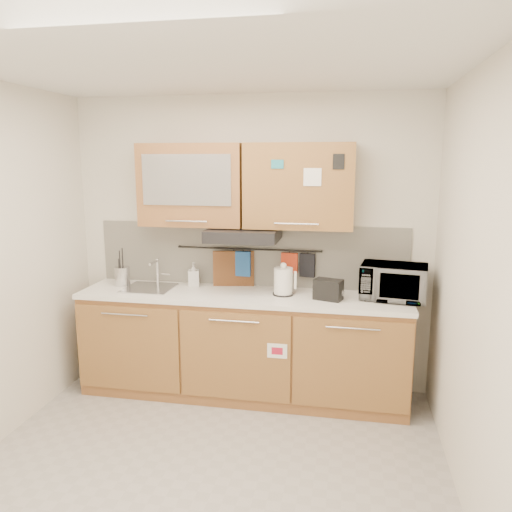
% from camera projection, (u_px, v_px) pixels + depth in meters
% --- Properties ---
extents(floor, '(3.20, 3.20, 0.00)m').
position_uv_depth(floor, '(205.00, 475.00, 3.29)').
color(floor, '#9E9993').
rests_on(floor, ground).
extents(ceiling, '(3.20, 3.20, 0.00)m').
position_uv_depth(ceiling, '(196.00, 59.00, 2.79)').
color(ceiling, white).
rests_on(ceiling, wall_back).
extents(wall_back, '(3.20, 0.00, 3.20)m').
position_uv_depth(wall_back, '(249.00, 244.00, 4.49)').
color(wall_back, silver).
rests_on(wall_back, ground).
extents(wall_right, '(0.00, 3.00, 3.00)m').
position_uv_depth(wall_right, '(480.00, 297.00, 2.75)').
color(wall_right, silver).
rests_on(wall_right, ground).
extents(base_cabinet, '(2.80, 0.64, 0.88)m').
position_uv_depth(base_cabinet, '(243.00, 350.00, 4.36)').
color(base_cabinet, '#A5683A').
rests_on(base_cabinet, floor).
extents(countertop, '(2.82, 0.62, 0.04)m').
position_uv_depth(countertop, '(242.00, 296.00, 4.26)').
color(countertop, white).
rests_on(countertop, base_cabinet).
extents(backsplash, '(2.80, 0.02, 0.56)m').
position_uv_depth(backsplash, '(249.00, 255.00, 4.49)').
color(backsplash, silver).
rests_on(backsplash, countertop).
extents(upper_cabinets, '(1.82, 0.37, 0.70)m').
position_uv_depth(upper_cabinets, '(245.00, 185.00, 4.21)').
color(upper_cabinets, '#A5683A').
rests_on(upper_cabinets, wall_back).
extents(range_hood, '(0.60, 0.46, 0.10)m').
position_uv_depth(range_hood, '(244.00, 235.00, 4.22)').
color(range_hood, black).
rests_on(range_hood, upper_cabinets).
extents(sink, '(0.42, 0.40, 0.26)m').
position_uv_depth(sink, '(150.00, 288.00, 4.43)').
color(sink, silver).
rests_on(sink, countertop).
extents(utensil_rail, '(1.30, 0.02, 0.02)m').
position_uv_depth(utensil_rail, '(248.00, 249.00, 4.45)').
color(utensil_rail, black).
rests_on(utensil_rail, backsplash).
extents(utensil_crock, '(0.18, 0.18, 0.34)m').
position_uv_depth(utensil_crock, '(122.00, 276.00, 4.52)').
color(utensil_crock, '#BBBBC0').
rests_on(utensil_crock, countertop).
extents(kettle, '(0.21, 0.19, 0.28)m').
position_uv_depth(kettle, '(283.00, 282.00, 4.20)').
color(kettle, white).
rests_on(kettle, countertop).
extents(toaster, '(0.25, 0.20, 0.17)m').
position_uv_depth(toaster, '(328.00, 289.00, 4.06)').
color(toaster, black).
rests_on(toaster, countertop).
extents(microwave, '(0.57, 0.43, 0.29)m').
position_uv_depth(microwave, '(394.00, 282.00, 4.07)').
color(microwave, '#999999').
rests_on(microwave, countertop).
extents(soap_bottle, '(0.12, 0.12, 0.21)m').
position_uv_depth(soap_bottle, '(194.00, 274.00, 4.50)').
color(soap_bottle, '#999999').
rests_on(soap_bottle, countertop).
extents(cutting_board, '(0.37, 0.09, 0.46)m').
position_uv_depth(cutting_board, '(234.00, 276.00, 4.50)').
color(cutting_board, brown).
rests_on(cutting_board, utensil_rail).
extents(oven_mitt, '(0.14, 0.04, 0.23)m').
position_uv_depth(oven_mitt, '(243.00, 264.00, 4.47)').
color(oven_mitt, '#1F4E92').
rests_on(oven_mitt, utensil_rail).
extents(dark_pouch, '(0.14, 0.06, 0.21)m').
position_uv_depth(dark_pouch, '(307.00, 265.00, 4.36)').
color(dark_pouch, black).
rests_on(dark_pouch, utensil_rail).
extents(pot_holder, '(0.15, 0.03, 0.18)m').
position_uv_depth(pot_holder, '(289.00, 263.00, 4.38)').
color(pot_holder, '#B43118').
rests_on(pot_holder, utensil_rail).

